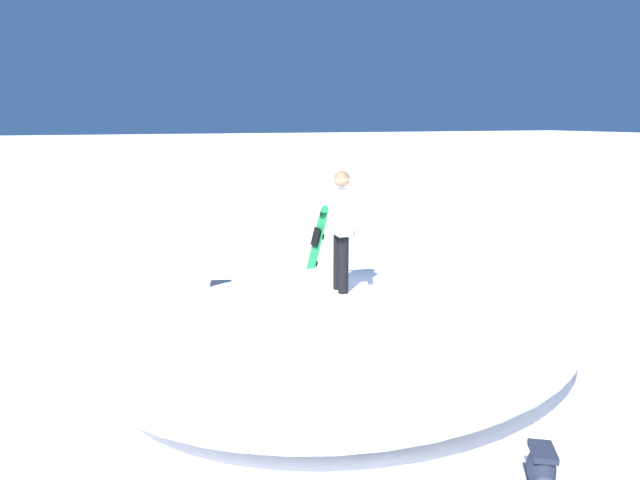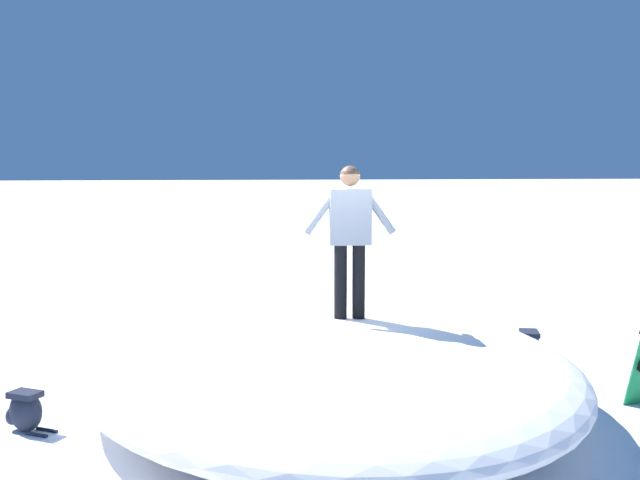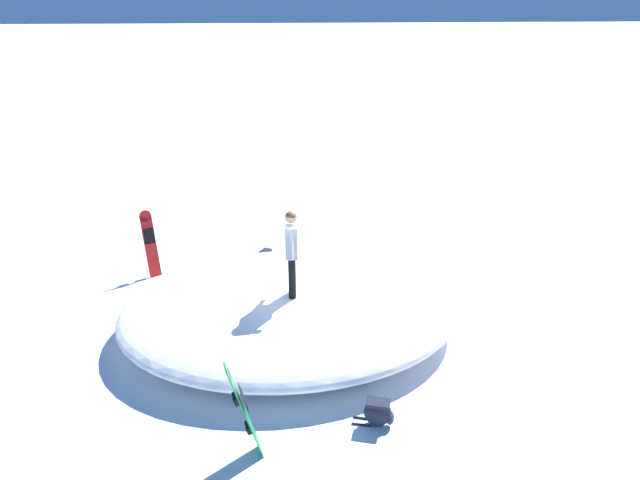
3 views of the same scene
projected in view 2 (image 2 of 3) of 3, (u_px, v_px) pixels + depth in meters
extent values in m
plane|color=white|center=(303.00, 393.00, 8.60)|extent=(240.00, 240.00, 0.00)
ellipsoid|color=white|center=(323.00, 361.00, 8.23)|extent=(5.80, 7.04, 0.92)
cylinder|color=black|center=(341.00, 282.00, 8.20)|extent=(0.14, 0.14, 0.81)
cylinder|color=black|center=(359.00, 281.00, 8.22)|extent=(0.14, 0.14, 0.81)
cube|color=#8C939E|center=(350.00, 217.00, 8.14)|extent=(0.46, 0.24, 0.60)
sphere|color=#936B4C|center=(350.00, 176.00, 8.09)|extent=(0.22, 0.22, 0.22)
cylinder|color=#8C939E|center=(321.00, 212.00, 8.10)|extent=(0.39, 0.10, 0.50)
cylinder|color=#8C939E|center=(379.00, 212.00, 8.16)|extent=(0.39, 0.10, 0.50)
ellipsoid|color=#1E2333|center=(529.00, 347.00, 9.85)|extent=(0.39, 0.49, 0.44)
ellipsoid|color=#2B3144|center=(527.00, 348.00, 10.05)|extent=(0.24, 0.18, 0.21)
cube|color=#1E2333|center=(529.00, 333.00, 9.84)|extent=(0.33, 0.41, 0.06)
cylinder|color=#1E2333|center=(525.00, 367.00, 9.65)|extent=(0.12, 0.30, 0.04)
cylinder|color=#1E2333|center=(537.00, 367.00, 9.63)|extent=(0.12, 0.30, 0.04)
ellipsoid|color=#1E2333|center=(26.00, 411.00, 7.34)|extent=(0.43, 0.39, 0.40)
ellipsoid|color=#2B3144|center=(13.00, 415.00, 7.40)|extent=(0.18, 0.21, 0.19)
cube|color=#1E2333|center=(25.00, 394.00, 7.32)|extent=(0.36, 0.33, 0.06)
cylinder|color=#1E2333|center=(37.00, 435.00, 7.22)|extent=(0.23, 0.16, 0.04)
cylinder|color=#1E2333|center=(47.00, 430.00, 7.35)|extent=(0.23, 0.16, 0.04)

